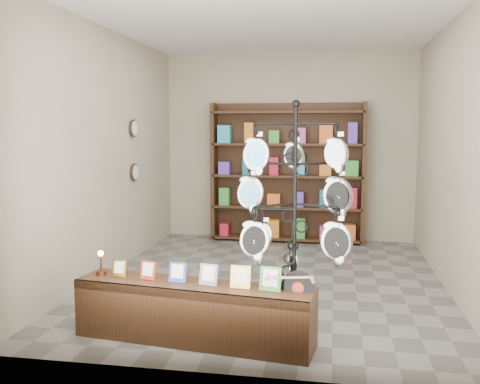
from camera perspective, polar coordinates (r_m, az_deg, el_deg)
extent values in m
plane|color=slate|center=(6.46, 3.14, -9.37)|extent=(5.00, 5.00, 0.00)
plane|color=#B1A58E|center=(8.70, 5.20, 4.80)|extent=(4.00, 0.00, 4.00)
plane|color=#B1A58E|center=(3.74, -1.35, 2.29)|extent=(4.00, 0.00, 4.00)
plane|color=#B1A58E|center=(6.75, -13.93, 4.08)|extent=(0.00, 5.00, 5.00)
plane|color=#B1A58E|center=(6.29, 21.66, 3.62)|extent=(0.00, 5.00, 5.00)
plane|color=white|center=(6.32, 3.32, 17.77)|extent=(5.00, 5.00, 0.00)
cylinder|color=black|center=(4.74, 5.69, -15.32)|extent=(0.46, 0.46, 0.03)
cylinder|color=black|center=(4.46, 5.83, -3.66)|extent=(0.04, 0.04, 1.98)
sphere|color=black|center=(4.39, 5.99, 9.36)|extent=(0.07, 0.07, 0.07)
ellipsoid|color=silver|center=(4.74, 5.65, -7.57)|extent=(0.11, 0.05, 0.21)
cube|color=#AB7B47|center=(4.27, 5.30, -9.05)|extent=(0.37, 0.09, 0.04)
cube|color=black|center=(4.64, -4.98, -12.67)|extent=(2.08, 0.68, 0.50)
cube|color=gold|center=(4.84, -12.73, -7.95)|extent=(0.14, 0.07, 0.15)
cube|color=#AA290D|center=(4.71, -9.77, -8.24)|extent=(0.14, 0.07, 0.16)
cube|color=#263FA5|center=(4.59, -6.65, -8.52)|extent=(0.15, 0.07, 0.17)
cube|color=#E54C33|center=(4.49, -3.36, -8.79)|extent=(0.16, 0.07, 0.18)
cube|color=gold|center=(4.40, 0.07, -9.04)|extent=(0.17, 0.08, 0.19)
cube|color=#337233|center=(4.33, 3.28, -9.24)|extent=(0.18, 0.08, 0.19)
cylinder|color=black|center=(4.35, 6.20, -10.13)|extent=(0.28, 0.10, 0.27)
cylinder|color=#AA290D|center=(4.34, 6.19, -10.15)|extent=(0.10, 0.04, 0.09)
cylinder|color=#4C2715|center=(4.95, -14.59, -8.34)|extent=(0.09, 0.09, 0.04)
cylinder|color=#4C2715|center=(4.93, -14.62, -7.41)|extent=(0.02, 0.02, 0.13)
sphere|color=#FFBF59|center=(4.91, -14.65, -6.35)|extent=(0.05, 0.05, 0.05)
cube|color=black|center=(8.66, 5.14, 2.14)|extent=(2.40, 0.04, 2.20)
cube|color=black|center=(8.68, -2.74, 2.18)|extent=(0.06, 0.36, 2.20)
cube|color=black|center=(8.48, 13.02, 1.90)|extent=(0.06, 0.36, 2.20)
cube|color=black|center=(8.65, 4.97, -4.89)|extent=(2.36, 0.36, 0.04)
cube|color=black|center=(8.56, 5.01, -1.61)|extent=(2.36, 0.36, 0.03)
cube|color=black|center=(8.50, 5.04, 1.72)|extent=(2.36, 0.36, 0.04)
cube|color=black|center=(8.47, 5.08, 5.09)|extent=(2.36, 0.36, 0.04)
cube|color=black|center=(8.47, 5.11, 8.47)|extent=(2.36, 0.36, 0.04)
cylinder|color=black|center=(7.47, -11.28, 6.69)|extent=(0.03, 0.24, 0.24)
cylinder|color=black|center=(7.49, -11.18, 2.09)|extent=(0.03, 0.24, 0.24)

